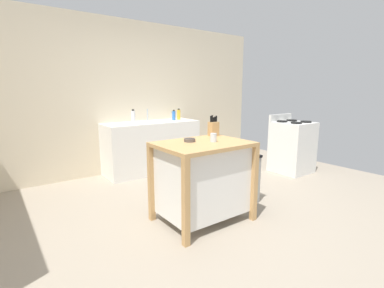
{
  "coord_description": "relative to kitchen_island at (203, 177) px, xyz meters",
  "views": [
    {
      "loc": [
        -1.96,
        -2.4,
        1.44
      ],
      "look_at": [
        -0.13,
        0.11,
        0.83
      ],
      "focal_mm": 26.25,
      "sensor_mm": 36.0,
      "label": 1
    }
  ],
  "objects": [
    {
      "name": "ground_plane",
      "position": [
        0.13,
        0.09,
        -0.5
      ],
      "size": [
        6.73,
        6.73,
        0.0
      ],
      "primitive_type": "plane",
      "color": "gray",
      "rests_on": "ground"
    },
    {
      "name": "wall_back",
      "position": [
        0.13,
        2.39,
        0.8
      ],
      "size": [
        5.73,
        0.1,
        2.6
      ],
      "primitive_type": "cube",
      "color": "beige",
      "rests_on": "ground"
    },
    {
      "name": "kitchen_island",
      "position": [
        0.0,
        0.0,
        0.0
      ],
      "size": [
        0.98,
        0.73,
        0.88
      ],
      "color": "tan",
      "rests_on": "ground"
    },
    {
      "name": "knife_block",
      "position": [
        0.37,
        0.26,
        0.48
      ],
      "size": [
        0.11,
        0.09,
        0.25
      ],
      "color": "tan",
      "rests_on": "kitchen_island"
    },
    {
      "name": "bowl_ceramic_wide",
      "position": [
        -0.09,
        0.11,
        0.41
      ],
      "size": [
        0.12,
        0.12,
        0.04
      ],
      "color": "#564C47",
      "rests_on": "kitchen_island"
    },
    {
      "name": "drinking_cup",
      "position": [
        0.11,
        -0.04,
        0.43
      ],
      "size": [
        0.07,
        0.07,
        0.09
      ],
      "color": "silver",
      "rests_on": "kitchen_island"
    },
    {
      "name": "trash_bin",
      "position": [
        0.73,
        0.08,
        -0.18
      ],
      "size": [
        0.36,
        0.28,
        0.63
      ],
      "color": "gray",
      "rests_on": "ground"
    },
    {
      "name": "sink_counter",
      "position": [
        0.47,
        2.04,
        -0.05
      ],
      "size": [
        1.67,
        0.6,
        0.88
      ],
      "color": "white",
      "rests_on": "ground"
    },
    {
      "name": "sink_faucet",
      "position": [
        0.47,
        2.18,
        0.5
      ],
      "size": [
        0.02,
        0.02,
        0.22
      ],
      "color": "#B7BCC1",
      "rests_on": "sink_counter"
    },
    {
      "name": "bottle_dish_soap",
      "position": [
        0.93,
        2.05,
        0.48
      ],
      "size": [
        0.06,
        0.06,
        0.19
      ],
      "color": "blue",
      "rests_on": "sink_counter"
    },
    {
      "name": "bottle_spray_cleaner",
      "position": [
        0.1,
        1.96,
        0.5
      ],
      "size": [
        0.06,
        0.06,
        0.24
      ],
      "color": "white",
      "rests_on": "sink_counter"
    },
    {
      "name": "bottle_hand_soap",
      "position": [
        1.07,
        2.1,
        0.48
      ],
      "size": [
        0.07,
        0.07,
        0.21
      ],
      "color": "yellow",
      "rests_on": "sink_counter"
    },
    {
      "name": "stove",
      "position": [
        2.45,
        0.56,
        -0.05
      ],
      "size": [
        0.6,
        0.6,
        1.0
      ],
      "color": "silver",
      "rests_on": "ground"
    }
  ]
}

